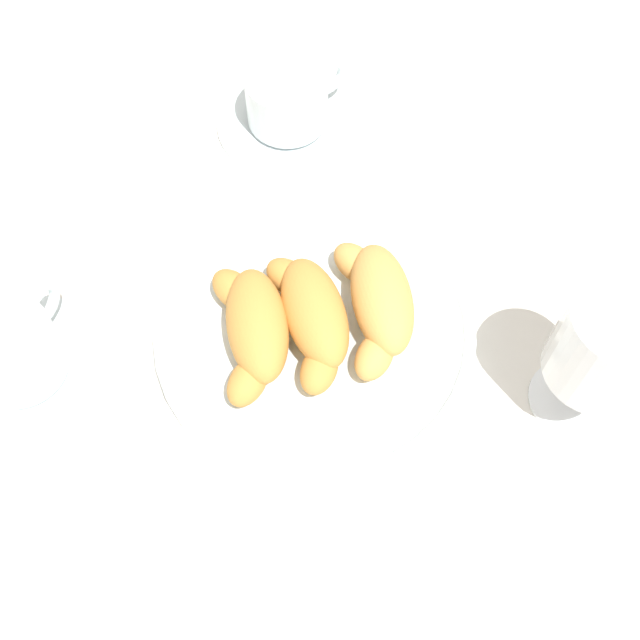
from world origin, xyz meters
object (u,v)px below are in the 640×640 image
(croissant_extra, at_px, (253,327))
(coffee_cup_near, at_px, (16,355))
(croissant_large, at_px, (378,303))
(pastry_plate, at_px, (320,331))
(coffee_cup_far, at_px, (288,104))
(croissant_small, at_px, (316,315))
(sugar_packet, at_px, (114,586))
(juice_glass_left, at_px, (606,348))

(croissant_extra, bearing_deg, coffee_cup_near, 101.64)
(croissant_large, xyz_separation_m, coffee_cup_near, (-0.07, 0.28, -0.01))
(pastry_plate, height_order, croissant_large, croissant_large)
(croissant_large, bearing_deg, coffee_cup_far, 24.99)
(coffee_cup_far, bearing_deg, croissant_small, -167.36)
(croissant_large, distance_m, coffee_cup_far, 0.23)
(croissant_small, distance_m, coffee_cup_near, 0.24)
(pastry_plate, distance_m, sugar_packet, 0.25)
(coffee_cup_far, bearing_deg, juice_glass_left, -135.14)
(sugar_packet, bearing_deg, juice_glass_left, -40.66)
(croissant_large, distance_m, coffee_cup_near, 0.29)
(croissant_small, height_order, sugar_packet, croissant_small)
(croissant_small, xyz_separation_m, croissant_extra, (-0.02, 0.05, 0.00))
(coffee_cup_far, relative_size, juice_glass_left, 0.97)
(croissant_extra, bearing_deg, juice_glass_left, -93.90)
(croissant_extra, bearing_deg, croissant_small, -72.04)
(pastry_plate, xyz_separation_m, coffee_cup_near, (-0.05, 0.23, 0.02))
(pastry_plate, bearing_deg, sugar_packet, 149.98)
(juice_glass_left, distance_m, sugar_packet, 0.39)
(pastry_plate, relative_size, croissant_extra, 1.98)
(pastry_plate, distance_m, juice_glass_left, 0.22)
(croissant_large, height_order, coffee_cup_near, croissant_large)
(croissant_large, distance_m, croissant_small, 0.05)
(coffee_cup_far, distance_m, sugar_packet, 0.45)
(pastry_plate, xyz_separation_m, coffee_cup_far, (0.23, 0.05, 0.02))
(croissant_extra, relative_size, sugar_packet, 2.64)
(coffee_cup_far, bearing_deg, pastry_plate, -166.58)
(croissant_large, distance_m, juice_glass_left, 0.18)
(croissant_extra, xyz_separation_m, sugar_packet, (-0.20, 0.07, -0.04))
(coffee_cup_near, bearing_deg, juice_glass_left, -87.34)
(croissant_large, relative_size, coffee_cup_far, 0.98)
(croissant_small, xyz_separation_m, sugar_packet, (-0.21, 0.12, -0.04))
(croissant_small, bearing_deg, coffee_cup_near, 102.97)
(pastry_plate, bearing_deg, croissant_large, -71.34)
(pastry_plate, height_order, juice_glass_left, juice_glass_left)
(croissant_large, xyz_separation_m, croissant_extra, (-0.03, 0.09, 0.00))
(croissant_extra, distance_m, coffee_cup_far, 0.24)
(croissant_extra, distance_m, juice_glass_left, 0.26)
(coffee_cup_far, relative_size, sugar_packet, 2.72)
(croissant_small, relative_size, coffee_cup_near, 0.93)
(coffee_cup_near, height_order, coffee_cup_far, same)
(croissant_small, distance_m, juice_glass_left, 0.22)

